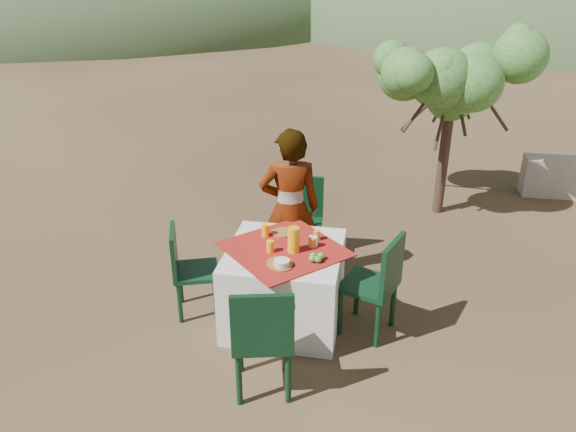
# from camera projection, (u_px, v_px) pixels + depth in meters

# --- Properties ---
(ground) EXTENTS (160.00, 160.00, 0.00)m
(ground) POSITION_uv_depth(u_px,v_px,m) (337.00, 310.00, 5.45)
(ground) COLOR #322116
(ground) RESTS_ON ground
(table) EXTENTS (1.30, 1.30, 0.76)m
(table) POSITION_uv_depth(u_px,v_px,m) (284.00, 285.00, 5.17)
(table) COLOR white
(table) RESTS_ON ground
(chair_far) EXTENTS (0.47, 0.47, 0.97)m
(chair_far) POSITION_uv_depth(u_px,v_px,m) (302.00, 217.00, 6.12)
(chair_far) COLOR black
(chair_far) RESTS_ON ground
(chair_near) EXTENTS (0.55, 0.55, 1.00)m
(chair_near) POSITION_uv_depth(u_px,v_px,m) (263.00, 336.00, 4.20)
(chair_near) COLOR black
(chair_near) RESTS_ON ground
(chair_left) EXTENTS (0.52, 0.52, 0.89)m
(chair_left) POSITION_uv_depth(u_px,v_px,m) (187.00, 267.00, 5.24)
(chair_left) COLOR black
(chair_left) RESTS_ON ground
(chair_right) EXTENTS (0.58, 0.58, 0.97)m
(chair_right) POSITION_uv_depth(u_px,v_px,m) (378.00, 282.00, 4.92)
(chair_right) COLOR black
(chair_right) RESTS_ON ground
(person) EXTENTS (0.69, 0.54, 1.67)m
(person) POSITION_uv_depth(u_px,v_px,m) (290.00, 209.00, 5.59)
(person) COLOR #8C6651
(person) RESTS_ON ground
(shrub_tree) EXTENTS (1.78, 1.75, 2.10)m
(shrub_tree) POSITION_uv_depth(u_px,v_px,m) (457.00, 87.00, 6.86)
(shrub_tree) COLOR #422A21
(shrub_tree) RESTS_ON ground
(hill_near_left) EXTENTS (40.00, 40.00, 16.00)m
(hill_near_left) POSITION_uv_depth(u_px,v_px,m) (97.00, 6.00, 35.01)
(hill_near_left) COLOR #2F4929
(hill_near_left) RESTS_ON ground
(plate_far) EXTENTS (0.21, 0.21, 0.01)m
(plate_far) POSITION_uv_depth(u_px,v_px,m) (282.00, 233.00, 5.27)
(plate_far) COLOR brown
(plate_far) RESTS_ON table
(plate_near) EXTENTS (0.23, 0.23, 0.01)m
(plate_near) POSITION_uv_depth(u_px,v_px,m) (280.00, 263.00, 4.76)
(plate_near) COLOR brown
(plate_near) RESTS_ON table
(glass_far) EXTENTS (0.07, 0.07, 0.12)m
(glass_far) POSITION_uv_depth(u_px,v_px,m) (265.00, 230.00, 5.20)
(glass_far) COLOR #FFA810
(glass_far) RESTS_ON table
(glass_near) EXTENTS (0.07, 0.07, 0.11)m
(glass_near) POSITION_uv_depth(u_px,v_px,m) (270.00, 246.00, 4.93)
(glass_near) COLOR #FFA810
(glass_near) RESTS_ON table
(juice_pitcher) EXTENTS (0.11, 0.11, 0.23)m
(juice_pitcher) POSITION_uv_depth(u_px,v_px,m) (293.00, 240.00, 4.91)
(juice_pitcher) COLOR #FFA810
(juice_pitcher) RESTS_ON table
(bowl_plate) EXTENTS (0.18, 0.18, 0.01)m
(bowl_plate) POSITION_uv_depth(u_px,v_px,m) (282.00, 266.00, 4.71)
(bowl_plate) COLOR brown
(bowl_plate) RESTS_ON table
(white_bowl) EXTENTS (0.14, 0.14, 0.05)m
(white_bowl) POSITION_uv_depth(u_px,v_px,m) (282.00, 263.00, 4.70)
(white_bowl) COLOR silver
(white_bowl) RESTS_ON bowl_plate
(jar_left) EXTENTS (0.06, 0.06, 0.09)m
(jar_left) POSITION_uv_depth(u_px,v_px,m) (313.00, 242.00, 5.01)
(jar_left) COLOR orange
(jar_left) RESTS_ON table
(jar_right) EXTENTS (0.06, 0.06, 0.10)m
(jar_right) POSITION_uv_depth(u_px,v_px,m) (317.00, 235.00, 5.13)
(jar_right) COLOR orange
(jar_right) RESTS_ON table
(napkin_holder) EXTENTS (0.09, 0.06, 0.10)m
(napkin_holder) POSITION_uv_depth(u_px,v_px,m) (313.00, 241.00, 5.02)
(napkin_holder) COLOR silver
(napkin_holder) RESTS_ON table
(fruit_cluster) EXTENTS (0.13, 0.12, 0.07)m
(fruit_cluster) POSITION_uv_depth(u_px,v_px,m) (316.00, 257.00, 4.79)
(fruit_cluster) COLOR #5A8D33
(fruit_cluster) RESTS_ON table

